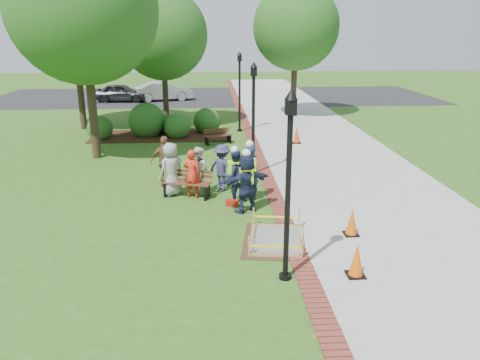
{
  "coord_description": "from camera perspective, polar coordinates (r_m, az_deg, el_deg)",
  "views": [
    {
      "loc": [
        -0.38,
        -12.3,
        5.4
      ],
      "look_at": [
        0.5,
        1.2,
        1.0
      ],
      "focal_mm": 35.0,
      "sensor_mm": 36.0,
      "label": 1
    }
  ],
  "objects": [
    {
      "name": "lamp_near",
      "position": [
        9.89,
        5.94,
        0.74
      ],
      "size": [
        0.28,
        0.28,
        4.26
      ],
      "color": "black",
      "rests_on": "ground"
    },
    {
      "name": "lamp_mid",
      "position": [
        17.62,
        1.64,
        8.47
      ],
      "size": [
        0.28,
        0.28,
        4.26
      ],
      "color": "black",
      "rests_on": "ground"
    },
    {
      "name": "wet_concrete_pad",
      "position": [
        12.5,
        4.38,
        -6.45
      ],
      "size": [
        2.03,
        2.53,
        0.55
      ],
      "color": "#47331E",
      "rests_on": "ground"
    },
    {
      "name": "lamp_far",
      "position": [
        25.52,
        -0.05,
        11.44
      ],
      "size": [
        0.28,
        0.28,
        4.26
      ],
      "color": "black",
      "rests_on": "ground"
    },
    {
      "name": "hivis_worker_a",
      "position": [
        14.18,
        0.77,
        -0.14
      ],
      "size": [
        0.69,
        0.59,
        1.99
      ],
      "color": "#16273B",
      "rests_on": "ground"
    },
    {
      "name": "cone_front",
      "position": [
        11.04,
        14.01,
        -9.54
      ],
      "size": [
        0.41,
        0.41,
        0.82
      ],
      "color": "black",
      "rests_on": "ground"
    },
    {
      "name": "toolbox",
      "position": [
        14.93,
        -0.98,
        -2.8
      ],
      "size": [
        0.41,
        0.28,
        0.19
      ],
      "primitive_type": "cube",
      "rotation": [
        0.0,
        0.0,
        -0.2
      ],
      "color": "#A31B0C",
      "rests_on": "ground"
    },
    {
      "name": "tree_far",
      "position": [
        27.46,
        -19.78,
        18.62
      ],
      "size": [
        6.12,
        6.12,
        9.24
      ],
      "color": "#3D2D1E",
      "rests_on": "ground"
    },
    {
      "name": "mulch_bed",
      "position": [
        25.03,
        -9.7,
        5.34
      ],
      "size": [
        7.0,
        3.0,
        0.05
      ],
      "primitive_type": "cube",
      "color": "#381E0F",
      "rests_on": "ground"
    },
    {
      "name": "tree_back",
      "position": [
        27.05,
        -9.42,
        17.06
      ],
      "size": [
        4.91,
        4.91,
        7.53
      ],
      "color": "#3D2D1E",
      "rests_on": "ground"
    },
    {
      "name": "bench_far",
      "position": [
        22.97,
        -2.7,
        4.99
      ],
      "size": [
        1.42,
        0.9,
        0.73
      ],
      "color": "#4E2E1B",
      "rests_on": "ground"
    },
    {
      "name": "parked_car_a",
      "position": [
        37.73,
        -14.18,
        9.24
      ],
      "size": [
        2.31,
        4.74,
        1.51
      ],
      "primitive_type": "imported",
      "rotation": [
        0.0,
        0.0,
        1.5
      ],
      "color": "#28292B",
      "rests_on": "ground"
    },
    {
      "name": "casual_person_e",
      "position": [
        16.13,
        -2.18,
        1.49
      ],
      "size": [
        0.62,
        0.58,
        1.63
      ],
      "color": "#2F2F53",
      "rests_on": "ground"
    },
    {
      "name": "shrub_e",
      "position": [
        25.78,
        -9.01,
        5.69
      ],
      "size": [
        1.07,
        1.07,
        1.07
      ],
      "primitive_type": "sphere",
      "color": "#164E19",
      "rests_on": "ground"
    },
    {
      "name": "parking_lot",
      "position": [
        39.67,
        -3.21,
        10.16
      ],
      "size": [
        36.0,
        12.0,
        0.01
      ],
      "primitive_type": "cube",
      "color": "black",
      "rests_on": "ground"
    },
    {
      "name": "brick_edging",
      "position": [
        23.04,
        1.68,
        4.48
      ],
      "size": [
        0.5,
        60.0,
        0.03
      ],
      "primitive_type": "cube",
      "color": "maroon",
      "rests_on": "ground"
    },
    {
      "name": "tree_left",
      "position": [
        20.78,
        -18.63,
        19.19
      ],
      "size": [
        6.04,
        6.04,
        9.17
      ],
      "color": "#3D2D1E",
      "rests_on": "ground"
    },
    {
      "name": "casual_person_d",
      "position": [
        16.77,
        -9.05,
        2.25
      ],
      "size": [
        0.6,
        0.4,
        1.82
      ],
      "color": "brown",
      "rests_on": "ground"
    },
    {
      "name": "casual_person_b",
      "position": [
        15.53,
        -5.88,
        0.76
      ],
      "size": [
        0.61,
        0.51,
        1.64
      ],
      "color": "red",
      "rests_on": "ground"
    },
    {
      "name": "shrub_c",
      "position": [
        24.54,
        -7.59,
        5.14
      ],
      "size": [
        1.37,
        1.37,
        1.37
      ],
      "primitive_type": "sphere",
      "color": "#164E19",
      "rests_on": "ground"
    },
    {
      "name": "sidewalk",
      "position": [
        23.57,
        9.59,
        4.53
      ],
      "size": [
        6.0,
        60.0,
        0.02
      ],
      "primitive_type": "cube",
      "color": "#9E9E99",
      "rests_on": "ground"
    },
    {
      "name": "casual_person_a",
      "position": [
        15.81,
        -8.39,
        1.3
      ],
      "size": [
        0.68,
        0.66,
        1.81
      ],
      "color": "gray",
      "rests_on": "ground"
    },
    {
      "name": "cone_far",
      "position": [
        23.17,
        6.91,
        5.42
      ],
      "size": [
        0.42,
        0.42,
        0.83
      ],
      "color": "black",
      "rests_on": "ground"
    },
    {
      "name": "bench_near",
      "position": [
        15.76,
        -6.47,
        -1.06
      ],
      "size": [
        1.71,
        0.98,
        0.88
      ],
      "color": "brown",
      "rests_on": "ground"
    },
    {
      "name": "tree_right",
      "position": [
        30.11,
        6.82,
        18.03
      ],
      "size": [
        5.24,
        5.24,
        8.11
      ],
      "color": "#3D2D1E",
      "rests_on": "ground"
    },
    {
      "name": "shrub_d",
      "position": [
        25.63,
        -4.0,
        5.8
      ],
      "size": [
        1.46,
        1.46,
        1.46
      ],
      "primitive_type": "sphere",
      "color": "#164E19",
      "rests_on": "ground"
    },
    {
      "name": "shrub_b",
      "position": [
        25.2,
        -11.21,
        5.29
      ],
      "size": [
        1.89,
        1.89,
        1.89
      ],
      "primitive_type": "sphere",
      "color": "#164E19",
      "rests_on": "ground"
    },
    {
      "name": "casual_person_c",
      "position": [
        15.91,
        -5.08,
        1.19
      ],
      "size": [
        0.62,
        0.58,
        1.63
      ],
      "color": "silver",
      "rests_on": "ground"
    },
    {
      "name": "hivis_worker_c",
      "position": [
        15.04,
        -0.67,
        0.71
      ],
      "size": [
        0.63,
        0.51,
        1.87
      ],
      "color": "#1B2148",
      "rests_on": "ground"
    },
    {
      "name": "cone_back",
      "position": [
        13.1,
        13.48,
        -5.06
      ],
      "size": [
        0.4,
        0.4,
        0.78
      ],
      "color": "black",
      "rests_on": "ground"
    },
    {
      "name": "parked_car_b",
      "position": [
        37.69,
        -9.21,
        9.54
      ],
      "size": [
        3.17,
        5.24,
        1.59
      ],
      "primitive_type": "imported",
      "rotation": [
        0.0,
        0.0,
        1.8
      ],
      "color": "#AAABAF",
      "rests_on": "ground"
    },
    {
      "name": "hivis_worker_b",
      "position": [
        15.11,
        1.16,
        1.08
      ],
      "size": [
        0.7,
        0.59,
        2.03
      ],
      "color": "#1C2A4A",
      "rests_on": "ground"
    },
    {
      "name": "ground",
      "position": [
        13.44,
        -1.8,
        -5.68
      ],
      "size": [
        100.0,
        100.0,
        0.0
      ],
      "primitive_type": "plane",
      "color": "#285116",
      "rests_on": "ground"
    },
    {
      "name": "shrub_a",
      "position": [
        25.05,
        -16.6,
        4.81
      ],
      "size": [
        1.29,
        1.29,
        1.29
      ],
      "primitive_type": "sphere",
      "color": "#164E19",
      "rests_on": "ground"
    }
  ]
}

